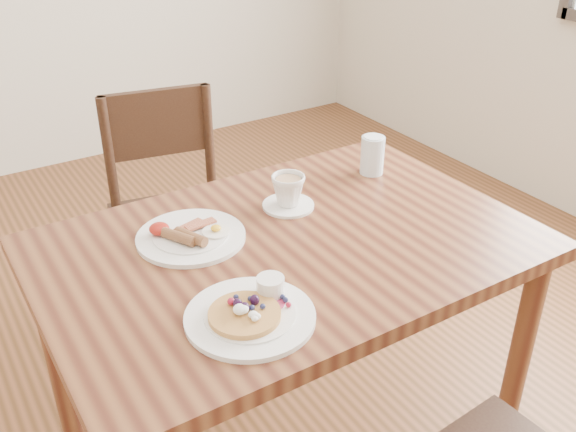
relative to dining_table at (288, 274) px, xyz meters
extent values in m
cube|color=brown|center=(0.00, 0.00, 0.08)|extent=(1.20, 0.80, 0.04)
cylinder|color=brown|center=(0.54, -0.34, -0.30)|extent=(0.06, 0.06, 0.71)
cylinder|color=brown|center=(0.54, 0.34, -0.30)|extent=(0.06, 0.06, 0.71)
cylinder|color=brown|center=(-0.54, 0.34, -0.30)|extent=(0.06, 0.06, 0.71)
cube|color=#311F11|center=(-0.01, 0.72, -0.20)|extent=(0.49, 0.49, 0.04)
cylinder|color=#311F11|center=(-0.22, 0.57, -0.44)|extent=(0.04, 0.04, 0.43)
cylinder|color=#311F11|center=(0.14, 0.51, -0.44)|extent=(0.04, 0.04, 0.43)
cylinder|color=#311F11|center=(-0.15, 0.93, -0.44)|extent=(0.04, 0.04, 0.43)
cylinder|color=#311F11|center=(0.20, 0.86, -0.44)|extent=(0.04, 0.04, 0.43)
cylinder|color=#311F11|center=(0.20, 0.86, 0.01)|extent=(0.04, 0.04, 0.43)
cylinder|color=#311F11|center=(-0.15, 0.93, 0.01)|extent=(0.04, 0.04, 0.43)
cube|color=#311F11|center=(0.03, 0.90, 0.11)|extent=(0.38, 0.10, 0.24)
cylinder|color=white|center=(-0.23, -0.22, 0.10)|extent=(0.27, 0.27, 0.01)
cylinder|color=white|center=(-0.23, -0.22, 0.11)|extent=(0.19, 0.19, 0.01)
cylinder|color=#B22D59|center=(-0.18, -0.21, 0.12)|extent=(0.07, 0.07, 0.00)
cylinder|color=#C68C47|center=(-0.24, -0.22, 0.12)|extent=(0.15, 0.15, 0.01)
ellipsoid|color=white|center=(-0.25, -0.23, 0.14)|extent=(0.03, 0.03, 0.02)
ellipsoid|color=white|center=(-0.23, -0.25, 0.13)|extent=(0.02, 0.02, 0.01)
cylinder|color=white|center=(-0.16, -0.18, 0.13)|extent=(0.06, 0.06, 0.04)
cylinder|color=#591E07|center=(-0.16, -0.18, 0.15)|extent=(0.05, 0.05, 0.00)
sphere|color=black|center=(-0.21, -0.21, 0.14)|extent=(0.02, 0.02, 0.02)
sphere|color=#1E234C|center=(-0.21, -0.19, 0.13)|extent=(0.01, 0.01, 0.01)
sphere|color=#1E234C|center=(-0.23, -0.17, 0.13)|extent=(0.01, 0.01, 0.01)
sphere|color=#B21938|center=(-0.24, -0.19, 0.13)|extent=(0.02, 0.02, 0.02)
sphere|color=black|center=(-0.26, -0.20, 0.14)|extent=(0.02, 0.02, 0.02)
sphere|color=#1E234C|center=(-0.27, -0.22, 0.13)|extent=(0.01, 0.01, 0.01)
sphere|color=black|center=(-0.24, -0.23, 0.14)|extent=(0.02, 0.02, 0.02)
sphere|color=#1E234C|center=(-0.23, -0.24, 0.13)|extent=(0.01, 0.01, 0.01)
sphere|color=#1E234C|center=(-0.21, -0.23, 0.13)|extent=(0.01, 0.01, 0.01)
sphere|color=#1E234C|center=(-0.16, -0.26, 0.12)|extent=(0.01, 0.01, 0.01)
sphere|color=#B21938|center=(-0.15, -0.23, 0.12)|extent=(0.01, 0.01, 0.01)
sphere|color=black|center=(-0.16, -0.19, 0.12)|extent=(0.02, 0.02, 0.02)
sphere|color=#1E234C|center=(-0.18, -0.16, 0.12)|extent=(0.01, 0.01, 0.01)
cylinder|color=white|center=(-0.20, 0.14, 0.10)|extent=(0.27, 0.27, 0.01)
cylinder|color=white|center=(-0.20, 0.14, 0.11)|extent=(0.19, 0.19, 0.01)
cylinder|color=brown|center=(-0.24, 0.12, 0.13)|extent=(0.06, 0.10, 0.03)
cylinder|color=brown|center=(-0.21, 0.10, 0.13)|extent=(0.06, 0.10, 0.03)
cube|color=maroon|center=(-0.19, 0.17, 0.12)|extent=(0.08, 0.04, 0.01)
cube|color=maroon|center=(-0.16, 0.15, 0.12)|extent=(0.08, 0.03, 0.01)
cylinder|color=white|center=(-0.14, 0.11, 0.12)|extent=(0.07, 0.07, 0.00)
ellipsoid|color=yellow|center=(-0.14, 0.11, 0.13)|extent=(0.03, 0.03, 0.01)
ellipsoid|color=#A5190F|center=(-0.26, 0.18, 0.13)|extent=(0.05, 0.05, 0.03)
cylinder|color=white|center=(0.09, 0.15, 0.10)|extent=(0.14, 0.14, 0.01)
imported|color=white|center=(0.09, 0.15, 0.15)|extent=(0.12, 0.12, 0.08)
cylinder|color=tan|center=(0.09, 0.15, 0.18)|extent=(0.07, 0.07, 0.00)
cylinder|color=silver|center=(0.42, 0.20, 0.16)|extent=(0.07, 0.07, 0.11)
camera|label=1|loc=(-0.72, -1.14, 0.92)|focal=40.00mm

